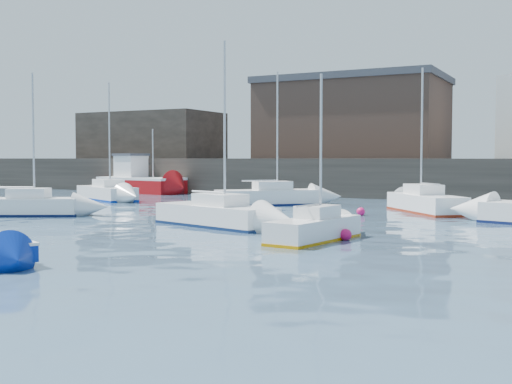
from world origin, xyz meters
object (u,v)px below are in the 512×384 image
at_px(buoy_far, 361,216).
at_px(sailboat_a, 24,206).
at_px(sailboat_e, 107,192).
at_px(sailboat_b, 216,214).
at_px(buoy_mid, 346,240).
at_px(sailboat_f, 425,202).
at_px(sailboat_h, 268,196).
at_px(sailboat_c, 315,228).
at_px(fishing_boat, 139,180).

bearing_deg(buoy_far, sailboat_a, -152.35).
relative_size(sailboat_e, buoy_far, 18.54).
bearing_deg(sailboat_a, sailboat_b, 0.91).
xyz_separation_m(sailboat_e, buoy_far, (20.35, -3.72, -0.55)).
bearing_deg(buoy_far, sailboat_b, -116.86).
bearing_deg(buoy_far, buoy_mid, -74.96).
relative_size(buoy_mid, buoy_far, 0.99).
distance_m(sailboat_a, buoy_mid, 18.52).
xyz_separation_m(sailboat_f, sailboat_h, (-10.30, 1.07, -0.01)).
bearing_deg(sailboat_c, sailboat_b, 155.02).
height_order(sailboat_a, sailboat_f, sailboat_f).
xyz_separation_m(sailboat_a, sailboat_h, (8.03, 12.72, 0.03)).
relative_size(sailboat_f, sailboat_h, 0.94).
distance_m(fishing_boat, buoy_mid, 35.48).
relative_size(sailboat_c, sailboat_f, 0.76).
height_order(sailboat_a, sailboat_e, sailboat_e).
distance_m(buoy_mid, buoy_far, 10.43).
bearing_deg(fishing_boat, sailboat_f, -19.00).
distance_m(sailboat_e, buoy_mid, 26.87).
height_order(fishing_boat, sailboat_f, sailboat_f).
bearing_deg(sailboat_c, fishing_boat, 138.09).
bearing_deg(sailboat_b, buoy_far, 63.14).
xyz_separation_m(sailboat_c, buoy_far, (-1.75, 10.76, -0.47)).
relative_size(sailboat_a, buoy_far, 16.50).
bearing_deg(sailboat_b, sailboat_f, 59.74).
xyz_separation_m(sailboat_h, buoy_mid, (10.38, -14.56, -0.56)).
bearing_deg(sailboat_f, sailboat_h, 174.09).
bearing_deg(buoy_mid, sailboat_c, -144.07).
bearing_deg(sailboat_a, buoy_mid, -5.70).
distance_m(fishing_boat, sailboat_c, 35.20).
height_order(sailboat_b, sailboat_h, sailboat_h).
xyz_separation_m(sailboat_b, sailboat_c, (5.83, -2.71, -0.06)).
height_order(sailboat_a, sailboat_b, sailboat_b).
bearing_deg(sailboat_f, sailboat_b, -120.26).
height_order(sailboat_b, buoy_mid, sailboat_b).
relative_size(fishing_boat, buoy_mid, 19.60).
bearing_deg(sailboat_b, sailboat_h, 106.03).
bearing_deg(sailboat_c, buoy_far, 99.24).
relative_size(sailboat_b, buoy_mid, 18.14).
bearing_deg(buoy_mid, buoy_far, 105.04).
height_order(sailboat_c, buoy_far, sailboat_c).
relative_size(sailboat_e, sailboat_h, 0.98).
distance_m(fishing_boat, sailboat_e, 9.93).
height_order(sailboat_e, sailboat_h, sailboat_h).
distance_m(sailboat_h, buoy_mid, 17.90).
bearing_deg(sailboat_e, buoy_far, -10.35).
bearing_deg(sailboat_a, sailboat_c, -8.25).
bearing_deg(sailboat_h, sailboat_a, -122.27).
distance_m(sailboat_a, sailboat_f, 21.72).
distance_m(sailboat_b, sailboat_c, 6.43).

